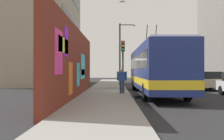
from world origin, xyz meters
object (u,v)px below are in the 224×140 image
Objects in this scene: city_bus at (155,68)px; parked_car_champagne at (207,80)px; pedestrian_at_curb at (122,79)px; parked_car_red at (186,78)px; traffic_light at (123,57)px; street_lamp at (122,50)px.

parked_car_champagne is (4.19, -5.20, -1.02)m from city_bus.
parked_car_champagne is 9.05m from pedestrian_at_curb.
parked_car_champagne is 6.46m from parked_car_red.
parked_car_red is 1.26× the size of traffic_light.
pedestrian_at_curb is 0.26× the size of street_lamp.
parked_car_red is at bearing -76.48° from street_lamp.
parked_car_champagne is at bearing -56.25° from pedestrian_at_curb.
city_bus is 1.89× the size of street_lamp.
pedestrian_at_curb is 10.13m from street_lamp.
street_lamp is (6.66, -0.09, 1.12)m from traffic_light.
parked_car_champagne is at bearing -51.14° from city_bus.
city_bus is 3.03× the size of parked_car_champagne.
street_lamp is (-1.74, 7.26, 3.06)m from parked_car_red.
pedestrian_at_curb is at bearing 178.46° from street_lamp.
parked_car_red is at bearing -33.21° from pedestrian_at_curb.
city_bus is 3.24m from traffic_light.
parked_car_red is 11.33m from traffic_light.
street_lamp is at bearing -0.81° from traffic_light.
street_lamp is (4.71, 7.26, 3.07)m from parked_car_champagne.
traffic_light is at bearing 179.19° from street_lamp.
traffic_light is at bearing -3.11° from pedestrian_at_curb.
parked_car_red is 13.73m from pedestrian_at_curb.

